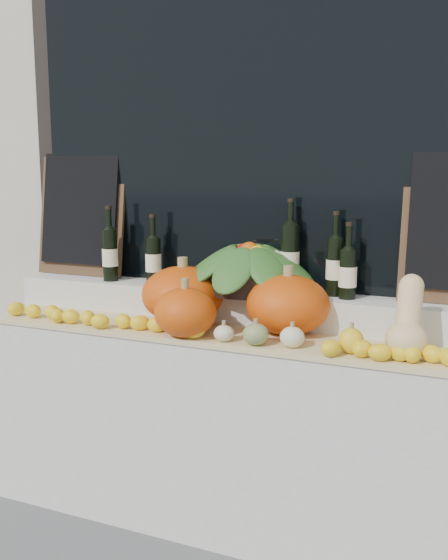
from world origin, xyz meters
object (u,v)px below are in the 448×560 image
Objects in this scene: pumpkin_left at (183,294)px; wine_bottle_tall at (290,258)px; butternut_squash at (408,323)px; pumpkin_right at (288,304)px; produce_bowl at (249,267)px.

pumpkin_left is 0.50m from wine_bottle_tall.
butternut_squash is 0.66m from wine_bottle_tall.
pumpkin_left is 0.49m from pumpkin_right.
produce_bowl reaches higher than pumpkin_right.
butternut_squash reaches higher than pumpkin_right.
wine_bottle_tall reaches higher than pumpkin_right.
pumpkin_left is 0.89× the size of wine_bottle_tall.
butternut_squash is 0.79m from produce_bowl.
produce_bowl is (-0.72, 0.29, 0.12)m from butternut_squash.
wine_bottle_tall reaches higher than butternut_squash.
pumpkin_left reaches higher than pumpkin_right.
pumpkin_right is 0.84× the size of wine_bottle_tall.
produce_bowl is (-0.23, 0.16, 0.12)m from pumpkin_right.
produce_bowl reaches higher than pumpkin_left.
wine_bottle_tall is (-0.55, 0.33, 0.17)m from butternut_squash.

